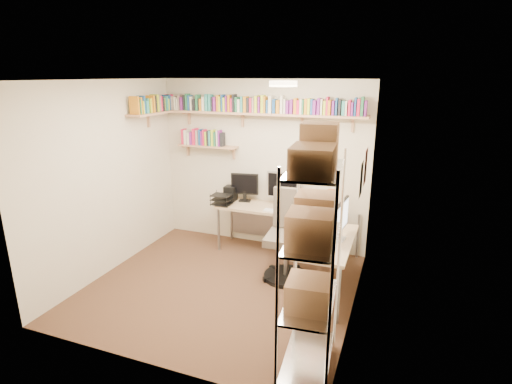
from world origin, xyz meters
TOP-DOWN VIEW (x-y plane):
  - ground at (0.00, 0.00)m, footprint 3.20×3.20m
  - room_shell at (0.00, 0.00)m, footprint 3.24×3.04m
  - wall_shelves at (-0.44, 1.30)m, footprint 3.12×1.09m
  - corner_desk at (0.48, 0.98)m, footprint 2.15×1.82m
  - office_chair at (0.70, 0.56)m, footprint 0.61×0.62m
  - wire_rack at (1.36, -1.11)m, footprint 0.49×0.88m

SIDE VIEW (x-z plane):
  - ground at x=0.00m, z-range 0.00..0.00m
  - office_chair at x=0.70m, z-range -0.09..1.07m
  - corner_desk at x=0.48m, z-range 0.09..1.30m
  - wire_rack at x=1.36m, z-range 0.33..2.52m
  - room_shell at x=0.00m, z-range 0.29..2.81m
  - wall_shelves at x=-0.44m, z-range 1.63..2.42m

